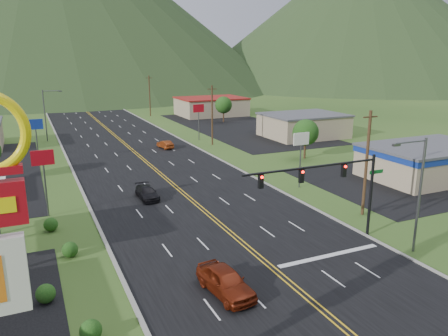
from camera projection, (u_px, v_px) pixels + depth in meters
name	position (u px, v px, depth m)	size (l,w,h in m)	color
traffic_signal	(333.00, 180.00, 34.26)	(13.10, 0.43, 7.00)	black
streetlight_east	(417.00, 188.00, 32.65)	(3.28, 0.25, 9.00)	#59595E
streetlight_west	(47.00, 112.00, 76.40)	(3.28, 0.25, 9.00)	#59595E
building_east_near	(429.00, 160.00, 54.14)	(15.40, 10.40, 4.10)	tan
building_east_mid	(303.00, 125.00, 81.41)	(14.40, 11.40, 4.30)	tan
building_east_far	(211.00, 106.00, 110.64)	(16.40, 12.40, 4.50)	tan
pole_sign_west_a	(43.00, 165.00, 40.24)	(2.00, 0.18, 6.40)	#59595E
pole_sign_west_b	(36.00, 129.00, 59.63)	(2.00, 0.18, 6.40)	#59595E
pole_sign_east_a	(301.00, 144.00, 49.28)	(2.00, 0.18, 6.40)	#59595E
pole_sign_east_b	(199.00, 112.00, 77.49)	(2.00, 0.18, 6.40)	#59595E
tree_east_a	(306.00, 132.00, 63.75)	(3.84, 3.84, 5.82)	#382314
tree_east_b	(223.00, 105.00, 98.85)	(3.84, 3.84, 5.82)	#382314
utility_pole_a	(367.00, 163.00, 40.65)	(1.60, 0.28, 10.00)	#382314
utility_pole_b	(212.00, 115.00, 73.26)	(1.60, 0.28, 10.00)	#382314
utility_pole_c	(150.00, 95.00, 108.52)	(1.60, 0.28, 10.00)	#382314
utility_pole_d	(118.00, 86.00, 143.78)	(1.60, 0.28, 10.00)	#382314
mountain_ne	(359.00, 15.00, 226.36)	(180.00, 180.00, 70.00)	#1D3518
car_red_near	(226.00, 282.00, 27.75)	(2.03, 5.04, 1.72)	maroon
car_dark_mid	(147.00, 193.00, 46.32)	(1.80, 4.42, 1.28)	black
car_red_far	(165.00, 145.00, 71.45)	(1.34, 3.85, 1.27)	maroon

